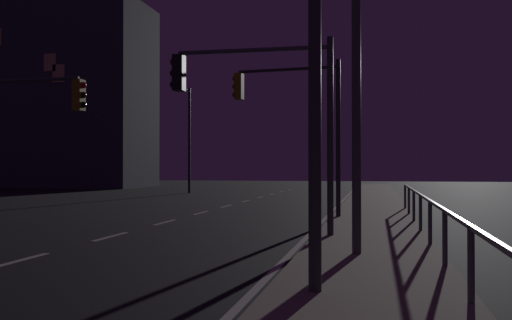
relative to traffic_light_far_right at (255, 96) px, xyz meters
name	(u,v)px	position (x,y,z in m)	size (l,w,h in m)	color
ground_plane	(170,221)	(-3.82, 4.08, -3.67)	(112.00, 112.00, 0.00)	black
sidewalk_right	(373,223)	(2.94, 4.08, -3.60)	(2.84, 77.00, 0.14)	gray
lane_markings_center	(200,213)	(-3.82, 7.58, -3.66)	(0.14, 50.00, 0.01)	silver
lane_edge_line	(332,212)	(1.27, 9.08, -3.66)	(0.14, 53.00, 0.01)	silver
traffic_light_far_right	(255,96)	(0.00, 0.00, 0.00)	(4.32, 0.34, 4.97)	#38383D
traffic_light_far_left	(23,117)	(-7.86, 1.79, -0.25)	(4.21, 0.48, 4.81)	#38383D
traffic_light_far_center	(291,107)	(0.10, 5.71, 0.28)	(3.94, 0.67, 5.40)	#2D3033
street_lamp_across_street	(366,48)	(2.87, -3.33, 0.46)	(1.35, 1.82, 6.52)	#4C4C51
street_lamp_corner	(188,130)	(-9.80, 23.98, 0.74)	(0.56, 1.90, 7.35)	#38383D
barrier_fence	(437,216)	(4.21, -2.67, -2.80)	(0.09, 25.59, 0.98)	#59595E
building_distant	(21,98)	(-29.33, 33.92, 4.60)	(24.08, 8.24, 16.54)	#3D424C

